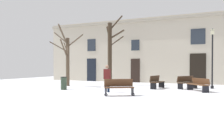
% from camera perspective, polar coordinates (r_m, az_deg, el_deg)
% --- Properties ---
extents(ground_plane, '(32.05, 32.05, 0.00)m').
position_cam_1_polar(ground_plane, '(14.66, -2.42, -5.13)').
color(ground_plane, white).
extents(building_facade, '(20.03, 0.60, 6.19)m').
position_cam_1_polar(building_facade, '(22.01, 6.69, 5.10)').
color(building_facade, '#BCB29E').
rests_on(building_facade, ground).
extents(tree_near_facade, '(2.48, 1.73, 4.76)m').
position_cam_1_polar(tree_near_facade, '(18.09, -11.37, 3.15)').
color(tree_near_facade, '#4C3D2D').
rests_on(tree_near_facade, ground).
extents(tree_center, '(1.28, 2.29, 5.93)m').
position_cam_1_polar(tree_center, '(18.99, -0.42, 4.83)').
color(tree_center, '#382B1E').
rests_on(tree_center, ground).
extents(streetlamp, '(0.30, 0.30, 4.18)m').
position_cam_1_polar(streetlamp, '(17.09, 24.19, 4.19)').
color(streetlamp, black).
rests_on(streetlamp, ground).
extents(litter_bin, '(0.42, 0.42, 0.86)m').
position_cam_1_polar(litter_bin, '(15.19, -12.20, -3.30)').
color(litter_bin, '#2D3D2D').
rests_on(litter_bin, ground).
extents(bench_near_lamp, '(1.30, 1.67, 0.88)m').
position_cam_1_polar(bench_near_lamp, '(16.43, 18.51, -2.96)').
color(bench_near_lamp, '#3D2819').
rests_on(bench_near_lamp, ground).
extents(bench_back_to_back_right, '(1.58, 1.19, 0.88)m').
position_cam_1_polar(bench_back_to_back_right, '(11.88, 1.78, -4.39)').
color(bench_back_to_back_right, '#51331E').
rests_on(bench_back_to_back_right, ground).
extents(bench_far_corner, '(0.76, 1.69, 0.90)m').
position_cam_1_polar(bench_far_corner, '(16.03, 11.33, -2.98)').
color(bench_far_corner, '#3D2819').
rests_on(bench_far_corner, ground).
extents(bench_near_center_tree, '(1.44, 1.68, 0.82)m').
position_cam_1_polar(bench_near_center_tree, '(14.94, 21.10, -3.45)').
color(bench_near_center_tree, '#51331E').
rests_on(bench_near_center_tree, ground).
extents(person_by_shop_door, '(0.39, 0.24, 1.63)m').
position_cam_1_polar(person_by_shop_door, '(13.44, -1.27, -1.82)').
color(person_by_shop_door, black).
rests_on(person_by_shop_door, ground).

